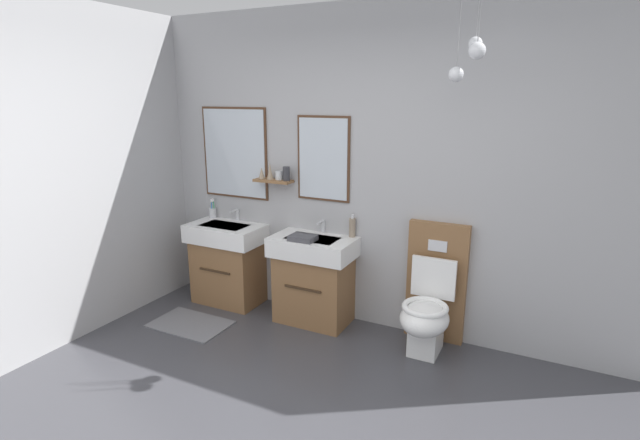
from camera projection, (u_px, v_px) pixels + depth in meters
wall_back at (378, 172)px, 4.03m from camera, size 4.46×0.61×2.70m
bath_mat at (190, 324)px, 4.28m from camera, size 0.68×0.44×0.01m
vanity_sink_left at (228, 261)px, 4.67m from camera, size 0.72×0.46×0.78m
tap_on_left_sink at (236, 214)px, 4.70m from camera, size 0.03×0.13×0.11m
vanity_sink_right at (314, 277)px, 4.26m from camera, size 0.72×0.46×0.78m
tap_on_right_sink at (322, 225)px, 4.29m from camera, size 0.03×0.13×0.11m
toilet at (430, 304)px, 3.81m from camera, size 0.48×0.62×1.00m
toothbrush_cup at (213, 212)px, 4.82m from camera, size 0.07×0.07×0.20m
soap_dispenser at (352, 227)px, 4.16m from camera, size 0.06×0.06×0.20m
folded_hand_towel at (303, 238)px, 4.07m from camera, size 0.22×0.16×0.04m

